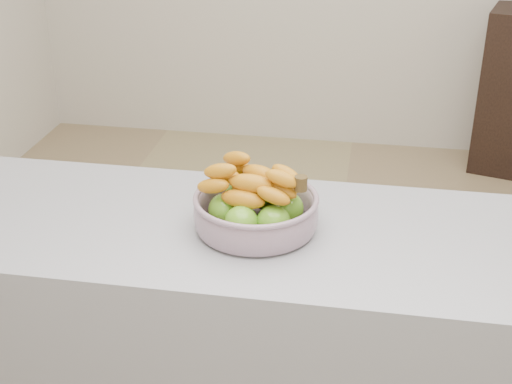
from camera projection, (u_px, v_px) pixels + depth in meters
ground at (325, 333)px, 2.84m from camera, size 4.00×4.00×0.00m
counter at (308, 375)px, 1.95m from camera, size 2.00×0.60×0.90m
fruit_bowl at (256, 208)px, 1.74m from camera, size 0.31×0.31×0.17m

